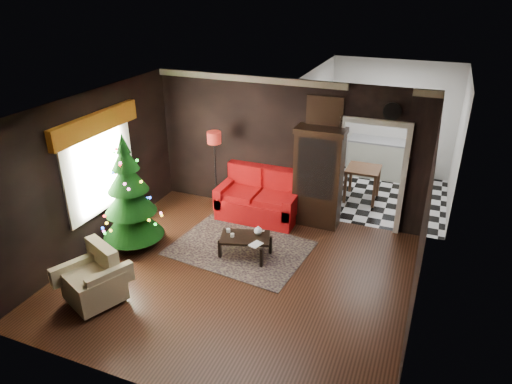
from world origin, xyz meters
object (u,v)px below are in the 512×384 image
at_px(armchair, 92,276).
at_px(floor_lamp, 216,174).
at_px(coffee_table, 245,246).
at_px(kitchen_table, 362,184).
at_px(christmas_tree, 129,194).
at_px(loveseat, 259,195).
at_px(teapot, 258,231).
at_px(curio_cabinet, 318,180).
at_px(wall_clock, 392,111).

bearing_deg(armchair, floor_lamp, 107.85).
xyz_separation_m(coffee_table, kitchen_table, (1.49, 3.08, 0.17)).
distance_m(christmas_tree, kitchen_table, 5.02).
height_order(loveseat, coffee_table, loveseat).
bearing_deg(coffee_table, floor_lamp, 131.63).
relative_size(armchair, kitchen_table, 1.06).
bearing_deg(teapot, curio_cabinet, 66.32).
distance_m(armchair, coffee_table, 2.60).
bearing_deg(loveseat, curio_cabinet, 10.83).
distance_m(armchair, wall_clock, 5.65).
bearing_deg(teapot, coffee_table, -141.01).
distance_m(curio_cabinet, kitchen_table, 1.67).
bearing_deg(kitchen_table, coffee_table, -115.84).
bearing_deg(christmas_tree, teapot, 14.77).
bearing_deg(armchair, teapot, 73.92).
xyz_separation_m(armchair, coffee_table, (1.62, 2.02, -0.26)).
relative_size(loveseat, coffee_table, 1.99).
relative_size(coffee_table, wall_clock, 2.67).
relative_size(curio_cabinet, wall_clock, 5.94).
bearing_deg(curio_cabinet, coffee_table, -117.02).
distance_m(coffee_table, kitchen_table, 3.43).
distance_m(coffee_table, teapot, 0.36).
xyz_separation_m(christmas_tree, wall_clock, (4.07, 2.26, 1.33)).
height_order(wall_clock, kitchen_table, wall_clock).
bearing_deg(curio_cabinet, teapot, -113.68).
relative_size(loveseat, teapot, 10.42).
bearing_deg(coffee_table, christmas_tree, -167.89).
bearing_deg(christmas_tree, armchair, -75.60).
distance_m(christmas_tree, wall_clock, 4.84).
xyz_separation_m(christmas_tree, armchair, (0.41, -1.58, -0.59)).
bearing_deg(christmas_tree, floor_lamp, 67.78).
bearing_deg(wall_clock, christmas_tree, -150.91).
bearing_deg(coffee_table, kitchen_table, 64.16).
bearing_deg(wall_clock, teapot, -137.86).
distance_m(christmas_tree, armchair, 1.74).
bearing_deg(floor_lamp, kitchen_table, 30.91).
relative_size(curio_cabinet, teapot, 11.65).
distance_m(wall_clock, kitchen_table, 2.43).
distance_m(curio_cabinet, floor_lamp, 2.12).
height_order(loveseat, armchair, loveseat).
bearing_deg(armchair, curio_cabinet, 79.83).
bearing_deg(wall_clock, armchair, -133.60).
distance_m(floor_lamp, armchair, 3.48).
xyz_separation_m(christmas_tree, coffee_table, (2.03, 0.44, -0.85)).
distance_m(loveseat, armchair, 3.69).
bearing_deg(christmas_tree, loveseat, 47.31).
height_order(loveseat, christmas_tree, christmas_tree).
xyz_separation_m(curio_cabinet, coffee_table, (-0.84, -1.65, -0.75)).
bearing_deg(curio_cabinet, loveseat, -169.17).
relative_size(loveseat, armchair, 2.14).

